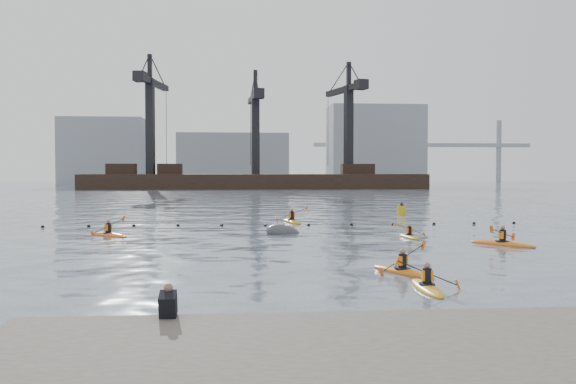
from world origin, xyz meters
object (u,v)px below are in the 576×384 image
Objects in this scene: kayaker_1 at (427,287)px; kayaker_5 at (292,221)px; kayaker_0 at (402,270)px; mooring_buoy at (283,233)px; nav_buoy at (401,210)px; kayaker_4 at (502,243)px; kayaker_2 at (108,234)px; kayaker_3 at (409,236)px.

kayaker_1 is 0.83× the size of kayaker_5.
kayaker_0 is at bearing 91.03° from kayaker_1.
nav_buoy is (11.34, 14.64, 0.41)m from mooring_buoy.
mooring_buoy is (-3.27, 17.79, -0.10)m from kayaker_1.
kayaker_4 reaches higher than mooring_buoy.
kayaker_5 reaches higher than kayaker_1.
kayaker_5 reaches higher than mooring_buoy.
kayaker_5 reaches higher than nav_buoy.
mooring_buoy is (-1.23, -7.87, -0.11)m from kayaker_5.
kayaker_2 is 1.02× the size of kayaker_3.
kayaker_2 reaches higher than kayaker_3.
kayaker_0 reaches higher than kayaker_2.
kayaker_4 is 17.41m from kayaker_5.
kayaker_0 is at bearing -112.82° from kayaker_3.
kayaker_3 is 7.56m from mooring_buoy.
kayaker_5 is at bearing 96.68° from kayaker_1.
kayaker_2 is (-13.65, 14.16, 0.00)m from kayaker_0.
kayaker_0 is 12.34m from kayaker_3.
mooring_buoy is 18.52m from nav_buoy.
kayaker_0 is 10.91m from kayaker_4.
nav_buoy is (4.34, 17.52, 0.32)m from kayaker_3.
nav_buoy reaches higher than kayaker_4.
kayaker_2 is 1.32× the size of mooring_buoy.
kayaker_4 is 0.87× the size of kayaker_5.
kayaker_1 is at bearing -103.96° from nav_buoy.
kayaker_4 is 1.46× the size of mooring_buoy.
kayaker_3 is 1.29× the size of mooring_buoy.
kayaker_1 is 18.09m from mooring_buoy.
kayaker_2 is at bearing -54.56° from kayaker_4.
mooring_buoy is 1.66× the size of nav_buoy.
kayaker_5 is at bearing 68.82° from kayaker_0.
kayaker_2 is 17.47m from kayaker_3.
kayaker_0 is 0.98× the size of kayaker_4.
kayaker_4 is at bearing -31.86° from mooring_buoy.
kayaker_5 is (-2.04, 25.66, 0.02)m from kayaker_1.
kayaker_2 is at bearing 166.64° from kayaker_3.
kayaker_5 reaches higher than kayaker_2.
kayaker_4 is 2.43× the size of nav_buoy.
kayaker_5 is 12.17m from nav_buoy.
kayaker_3 is 0.76× the size of kayaker_5.
mooring_buoy is at bearing -127.76° from nav_buoy.
kayaker_3 is at bearing -83.48° from kayaker_4.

